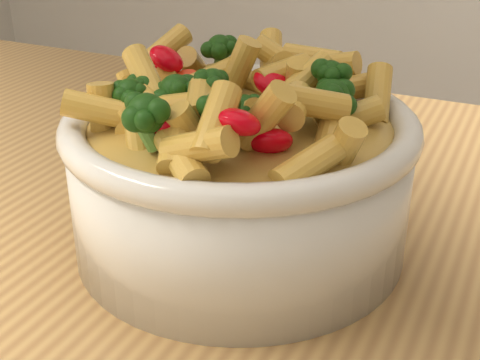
% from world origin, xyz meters
% --- Properties ---
extents(table, '(1.20, 0.80, 0.90)m').
position_xyz_m(table, '(0.00, 0.00, 0.80)').
color(table, '#B3874C').
rests_on(table, ground).
extents(serving_bowl, '(0.24, 0.24, 0.10)m').
position_xyz_m(serving_bowl, '(0.10, 0.01, 0.95)').
color(serving_bowl, silver).
rests_on(serving_bowl, table).
extents(pasta_salad, '(0.19, 0.19, 0.04)m').
position_xyz_m(pasta_salad, '(0.10, 0.01, 1.02)').
color(pasta_salad, gold).
rests_on(pasta_salad, serving_bowl).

